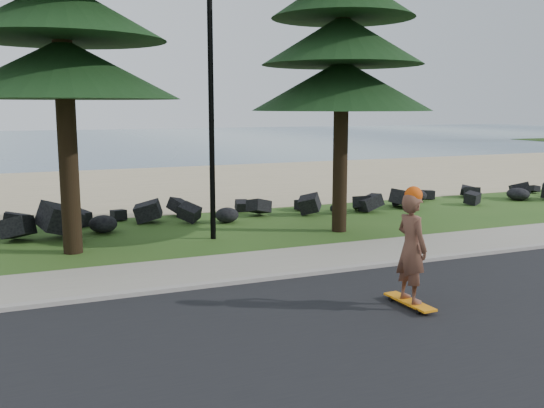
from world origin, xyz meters
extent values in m
plane|color=#2B5019|center=(0.00, 0.00, 0.00)|extent=(160.00, 160.00, 0.00)
cube|color=black|center=(0.00, -4.50, 0.01)|extent=(160.00, 7.00, 0.02)
cube|color=#A39B92|center=(0.00, -0.90, 0.05)|extent=(160.00, 0.20, 0.10)
cube|color=gray|center=(0.00, 0.20, 0.04)|extent=(160.00, 2.00, 0.08)
cube|color=tan|center=(0.00, 14.50, 0.01)|extent=(160.00, 15.00, 0.01)
cube|color=#3E5F77|center=(0.00, 51.00, 0.00)|extent=(160.00, 58.00, 0.01)
cylinder|color=black|center=(3.50, 2.80, 6.00)|extent=(0.40, 0.40, 12.00)
cylinder|color=black|center=(0.00, 3.20, 4.00)|extent=(0.14, 0.14, 8.00)
cube|color=orange|center=(1.49, -3.35, 0.11)|extent=(0.33, 1.13, 0.04)
imported|color=brown|center=(1.49, -3.35, 1.06)|extent=(0.48, 0.70, 1.86)
sphere|color=#D9480C|center=(1.49, -3.35, 1.95)|extent=(0.30, 0.30, 0.30)
camera|label=1|loc=(-4.50, -11.64, 3.42)|focal=40.00mm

